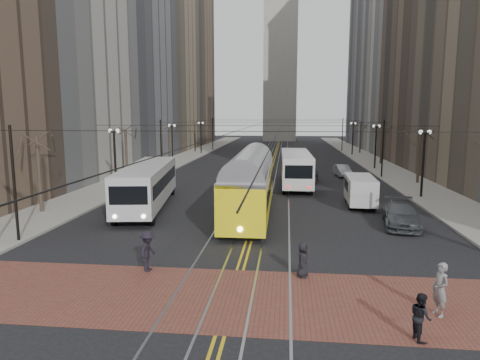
% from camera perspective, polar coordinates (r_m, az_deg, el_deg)
% --- Properties ---
extents(ground, '(260.00, 260.00, 0.00)m').
position_cam_1_polar(ground, '(21.17, 0.29, -11.01)').
color(ground, black).
rests_on(ground, ground).
extents(sidewalk_left, '(5.00, 140.00, 0.15)m').
position_cam_1_polar(sidewalk_left, '(67.40, -8.47, 2.56)').
color(sidewalk_left, gray).
rests_on(sidewalk_left, ground).
extents(sidewalk_right, '(5.00, 140.00, 0.15)m').
position_cam_1_polar(sidewalk_right, '(66.48, 17.44, 2.17)').
color(sidewalk_right, gray).
rests_on(sidewalk_right, ground).
extents(crosswalk_band, '(25.00, 6.00, 0.01)m').
position_cam_1_polar(crosswalk_band, '(17.48, -1.12, -15.39)').
color(crosswalk_band, brown).
rests_on(crosswalk_band, ground).
extents(streetcar_rails, '(4.80, 130.00, 0.02)m').
position_cam_1_polar(streetcar_rails, '(65.25, 4.39, 2.36)').
color(streetcar_rails, gray).
rests_on(streetcar_rails, ground).
extents(centre_lines, '(0.42, 130.00, 0.01)m').
position_cam_1_polar(centre_lines, '(65.25, 4.39, 2.37)').
color(centre_lines, gold).
rests_on(centre_lines, ground).
extents(building_left_mid, '(16.00, 20.00, 34.00)m').
position_cam_1_polar(building_left_mid, '(72.04, -17.01, 16.17)').
color(building_left_mid, slate).
rests_on(building_left_mid, ground).
extents(building_left_midfar, '(20.00, 20.00, 52.00)m').
position_cam_1_polar(building_left_midfar, '(92.72, -13.33, 20.18)').
color(building_left_midfar, '#807058').
rests_on(building_left_midfar, ground).
extents(building_left_far, '(16.00, 20.00, 40.00)m').
position_cam_1_polar(building_left_far, '(110.11, -8.61, 15.28)').
color(building_left_far, brown).
rests_on(building_left_far, ground).
extents(building_right_mid, '(16.00, 20.00, 34.00)m').
position_cam_1_polar(building_right_mid, '(70.57, 26.65, 15.81)').
color(building_right_mid, brown).
rests_on(building_right_mid, ground).
extents(building_right_midfar, '(20.00, 20.00, 52.00)m').
position_cam_1_polar(building_right_midfar, '(91.49, 23.72, 19.86)').
color(building_right_midfar, '#AAA89F').
rests_on(building_right_midfar, ground).
extents(building_right_far, '(16.00, 20.00, 40.00)m').
position_cam_1_polar(building_right_far, '(109.15, 19.27, 14.96)').
color(building_right_far, slate).
rests_on(building_right_far, ground).
extents(clock_tower, '(12.00, 12.00, 66.00)m').
position_cam_1_polar(clock_tower, '(125.21, 5.53, 21.93)').
color(clock_tower, '#B2AFA5').
rests_on(clock_tower, ground).
extents(lamp_posts, '(27.60, 57.20, 5.60)m').
position_cam_1_polar(lamp_posts, '(48.81, 3.80, 3.55)').
color(lamp_posts, black).
rests_on(lamp_posts, ground).
extents(street_trees, '(31.68, 53.28, 5.60)m').
position_cam_1_polar(street_trees, '(55.29, 4.09, 4.15)').
color(street_trees, '#382D23').
rests_on(street_trees, ground).
extents(trolley_wires, '(25.96, 120.00, 6.60)m').
position_cam_1_polar(trolley_wires, '(54.80, 4.09, 5.13)').
color(trolley_wires, black).
rests_on(trolley_wires, ground).
extents(transit_bus, '(4.66, 13.58, 3.33)m').
position_cam_1_polar(transit_bus, '(33.72, -12.20, -0.86)').
color(transit_bus, silver).
rests_on(transit_bus, ground).
extents(streetcar, '(3.00, 15.35, 3.61)m').
position_cam_1_polar(streetcar, '(30.97, 1.40, -1.24)').
color(streetcar, yellow).
rests_on(streetcar, ground).
extents(rear_bus, '(3.06, 12.93, 3.36)m').
position_cam_1_polar(rear_bus, '(43.81, 7.43, 1.44)').
color(rear_bus, silver).
rests_on(rear_bus, ground).
extents(cargo_van, '(2.25, 5.38, 2.34)m').
position_cam_1_polar(cargo_van, '(34.91, 15.71, -1.49)').
color(cargo_van, silver).
rests_on(cargo_van, ground).
extents(sedan_grey, '(2.36, 4.76, 1.56)m').
position_cam_1_polar(sedan_grey, '(46.48, 9.16, 0.70)').
color(sedan_grey, '#414349').
rests_on(sedan_grey, ground).
extents(sedan_silver, '(1.84, 4.23, 1.35)m').
position_cam_1_polar(sedan_silver, '(51.46, 13.51, 1.22)').
color(sedan_silver, '#A0A3A7').
rests_on(sedan_silver, ground).
extents(sedan_parked, '(3.00, 5.62, 1.55)m').
position_cam_1_polar(sedan_parked, '(29.61, 20.69, -4.30)').
color(sedan_parked, '#43464B').
rests_on(sedan_parked, ground).
extents(pedestrian_a, '(0.66, 0.86, 1.57)m').
position_cam_1_polar(pedestrian_a, '(19.41, 8.36, -10.48)').
color(pedestrian_a, black).
rests_on(pedestrian_a, crosswalk_band).
extents(pedestrian_b, '(0.67, 0.82, 1.96)m').
position_cam_1_polar(pedestrian_b, '(17.23, 25.14, -13.06)').
color(pedestrian_b, gray).
rests_on(pedestrian_b, crosswalk_band).
extents(pedestrian_c, '(0.70, 0.84, 1.55)m').
position_cam_1_polar(pedestrian_c, '(15.38, 22.96, -16.41)').
color(pedestrian_c, black).
rests_on(pedestrian_c, crosswalk_band).
extents(pedestrian_d, '(0.80, 1.26, 1.86)m').
position_cam_1_polar(pedestrian_d, '(20.33, -12.17, -9.25)').
color(pedestrian_d, black).
rests_on(pedestrian_d, crosswalk_band).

